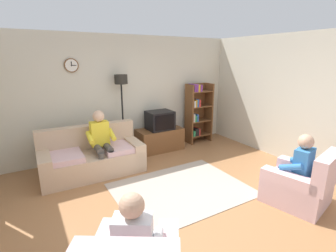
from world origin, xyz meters
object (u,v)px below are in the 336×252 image
Objects in this scene: couch at (92,158)px; person_on_couch at (101,139)px; floor_lamp at (122,93)px; armchair_near_bookshelf at (299,186)px; tv_stand at (160,139)px; tv at (160,120)px; person_in_right_armchair at (296,165)px; bookshelf at (197,112)px; person_in_left_armchair at (135,239)px.

person_on_couch is at bearing -31.99° from couch.
floor_lamp is 1.78× the size of armchair_near_bookshelf.
tv is (-0.00, -0.02, 0.49)m from tv_stand.
couch is at bearing 133.58° from person_in_right_armchair.
armchair_near_bookshelf is (2.50, -2.69, -0.02)m from couch.
couch is at bearing 148.01° from person_on_couch.
armchair_near_bookshelf is at bearing -47.12° from couch.
armchair_near_bookshelf is (0.75, -3.13, -0.46)m from tv.
tv_stand is 0.70× the size of bookshelf.
tv is 0.48× the size of person_on_couch.
person_in_left_armchair reaches higher than tv.
armchair_near_bookshelf is at bearing -97.31° from bookshelf.
floor_lamp reaches higher than tv_stand.
tv_stand is 3.91m from person_in_left_armchair.
person_in_right_armchair is at bearing -76.60° from tv_stand.
person_in_left_armchair reaches higher than tv_stand.
couch is 1.74× the size of tv_stand.
tv is at bearing -90.00° from tv_stand.
bookshelf reaches higher than armchair_near_bookshelf.
armchair_near_bookshelf is 3.50m from person_on_couch.
bookshelf is (1.16, 0.10, 0.06)m from tv.
couch is 0.44m from person_on_couch.
armchair_near_bookshelf is 0.93× the size of person_in_right_armchair.
floor_lamp is at bearing 32.91° from couch.
person_in_left_armchair is at bearing -108.88° from floor_lamp.
couch is at bearing -147.09° from floor_lamp.
person_in_right_armchair is (2.48, -2.60, 0.29)m from couch.
tv is at bearing 14.06° from couch.
couch reaches higher than tv_stand.
tv is at bearing 103.51° from person_in_right_armchair.
couch is 3.67m from armchair_near_bookshelf.
bookshelf is at bearing 46.53° from person_in_left_armchair.
bookshelf is (2.91, 0.53, 0.50)m from couch.
floor_lamp is 3.71m from person_in_left_armchair.
couch is at bearing -165.19° from tv_stand.
armchair_near_bookshelf is 0.84× the size of person_on_couch.
person_on_couch is (-1.57, -0.57, 0.43)m from tv_stand.
couch is 1.84× the size of armchair_near_bookshelf.
person_in_right_armchair is at bearing 103.41° from armchair_near_bookshelf.
person_in_left_armchair is (-0.48, -2.75, -0.09)m from person_on_couch.
person_in_left_armchair and person_in_right_armchair have the same top height.
person_on_couch is (-0.69, -0.67, -0.75)m from floor_lamp.
couch is 1.04× the size of floor_lamp.
tv is (1.75, 0.44, 0.44)m from couch.
bookshelf is at bearing 82.69° from armchair_near_bookshelf.
floor_lamp is (-0.88, 0.10, 1.18)m from tv_stand.
tv_stand is 1.73m from person_on_couch.
person_on_couch is 2.79m from person_in_left_armchair.
tv_stand is at bearing 58.31° from person_in_left_armchair.
person_on_couch is at bearing 132.70° from person_in_right_armchair.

